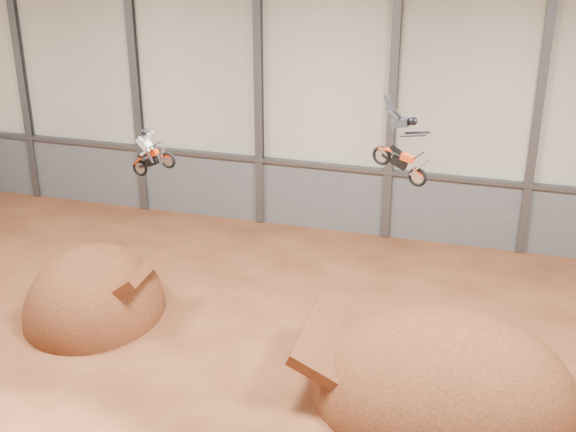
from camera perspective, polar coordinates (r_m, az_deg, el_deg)
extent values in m
plane|color=#552816|center=(29.63, -4.34, -12.75)|extent=(40.00, 40.00, 0.00)
cube|color=beige|center=(39.58, 2.66, 8.41)|extent=(40.00, 0.10, 14.00)
plane|color=black|center=(23.98, -5.42, 15.03)|extent=(40.00, 40.00, 0.00)
cube|color=#5A5C62|center=(41.23, 2.48, 1.34)|extent=(39.80, 0.18, 3.50)
cube|color=#47494F|center=(40.43, 2.48, 3.61)|extent=(39.80, 0.35, 0.20)
cube|color=#47494F|center=(45.93, -18.40, 9.45)|extent=(0.40, 0.36, 13.90)
cube|color=#47494F|center=(42.66, -10.78, 9.18)|extent=(0.40, 0.36, 13.90)
cube|color=#47494F|center=(40.23, -2.09, 8.69)|extent=(0.40, 0.36, 13.90)
cube|color=#47494F|center=(38.82, 7.43, 7.91)|extent=(0.40, 0.36, 13.90)
cube|color=#47494F|center=(38.52, 17.34, 6.88)|extent=(0.40, 0.36, 13.90)
ellipsoid|color=#421E10|center=(35.39, -13.50, -6.68)|extent=(5.79, 6.68, 5.79)
ellipsoid|color=#421E10|center=(30.31, 10.84, -12.21)|extent=(9.73, 8.61, 5.62)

